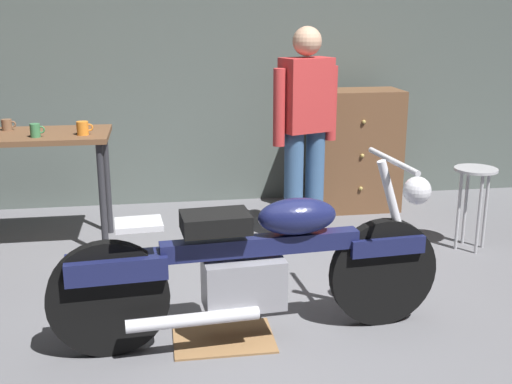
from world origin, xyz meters
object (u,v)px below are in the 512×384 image
Objects in this scene: wooden_dresser at (354,150)px; mug_orange_travel at (83,128)px; mug_green_speckled at (36,130)px; mug_brown_stoneware at (7,125)px; shop_stool at (474,186)px; motorcycle at (256,263)px; person_standing at (305,125)px.

wooden_dresser reaches higher than mug_orange_travel.
mug_orange_travel reaches higher than mug_green_speckled.
mug_green_speckled reaches higher than mug_brown_stoneware.
mug_brown_stoneware reaches higher than shop_stool.
person_standing reaches higher than motorcycle.
mug_brown_stoneware is at bearing 129.48° from mug_green_speckled.
wooden_dresser is 10.44× the size of mug_green_speckled.
wooden_dresser is 2.47m from mug_orange_travel.
mug_brown_stoneware is (-3.48, 0.69, 0.44)m from shop_stool.
motorcycle is 1.99× the size of wooden_dresser.
wooden_dresser is (1.27, 2.31, 0.10)m from motorcycle.
mug_orange_travel is at bearing -161.89° from wooden_dresser.
mug_green_speckled is (0.26, -0.32, 0.01)m from mug_brown_stoneware.
shop_stool is 1.30m from wooden_dresser.
wooden_dresser is 2.79m from mug_green_speckled.
mug_brown_stoneware is 1.02× the size of mug_green_speckled.
person_standing reaches higher than wooden_dresser.
mug_orange_travel is 1.11× the size of mug_brown_stoneware.
person_standing is at bearing -6.96° from mug_brown_stoneware.
mug_green_speckled is at bearing 127.54° from motorcycle.
motorcycle is at bearing -47.92° from mug_green_speckled.
person_standing reaches higher than mug_orange_travel.
shop_stool is at bearing 140.32° from person_standing.
mug_green_speckled is (-2.00, -0.04, 0.02)m from person_standing.
person_standing reaches higher than mug_green_speckled.
mug_orange_travel is 0.65m from mug_brown_stoneware.
shop_stool is 3.27m from mug_green_speckled.
person_standing is 2.28m from mug_brown_stoneware.
mug_orange_travel is 0.33m from mug_green_speckled.
person_standing is 13.96× the size of mug_orange_travel.
mug_brown_stoneware is at bearing -170.70° from wooden_dresser.
wooden_dresser is at bearing 116.54° from shop_stool.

